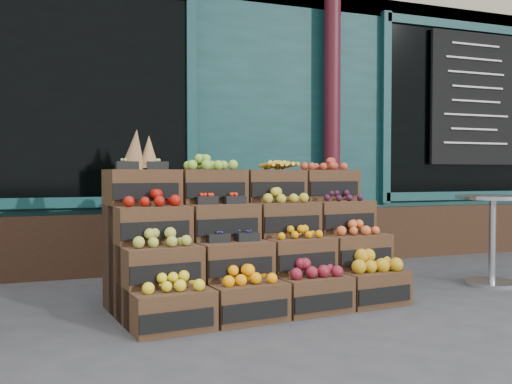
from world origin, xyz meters
name	(u,v)px	position (x,y,z in m)	size (l,w,h in m)	color
ground	(319,318)	(0.00, 0.00, 0.00)	(60.00, 60.00, 0.00)	#3A3A3C
shop_facade	(165,80)	(0.00, 5.11, 2.40)	(12.00, 6.24, 4.80)	#103737
crate_display	(252,250)	(-0.27, 0.59, 0.41)	(2.21, 1.24, 1.32)	#442C1A
bistro_table	(492,229)	(1.98, 0.50, 0.50)	(0.63, 0.63, 0.80)	silver
shopkeeper	(96,168)	(-1.23, 2.71, 1.05)	(0.76, 0.50, 2.10)	#154B22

